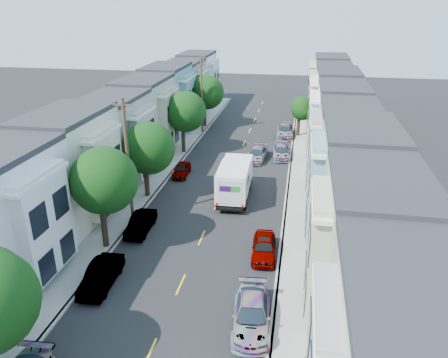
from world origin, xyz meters
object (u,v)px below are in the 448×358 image
Objects in this scene: parked_right_a at (252,315)px; parked_right_d at (285,131)px; tree_far_r at (302,109)px; parked_right_c at (281,152)px; tree_e at (206,92)px; lead_sedan at (257,154)px; tree_b at (103,181)px; fedex_truck at (235,179)px; parked_left_d at (181,170)px; utility_pole_near at (128,161)px; tree_d at (185,112)px; utility_pole_far at (202,95)px; tree_c at (148,148)px; parked_right_b at (264,247)px; parked_left_b at (101,276)px; parked_left_c at (141,224)px.

parked_right_d is at bearing 84.93° from parked_right_a.
parked_right_c is (-1.99, -8.94, -3.04)m from tree_far_r.
lead_sedan is (8.57, -12.70, -4.24)m from tree_e.
parked_right_c is (0.00, 28.61, -0.07)m from parked_right_a.
parked_right_a is (-1.99, -37.55, -2.97)m from tree_far_r.
tree_b is at bearing -111.40° from parked_right_d.
parked_left_d is at bearing 142.91° from fedex_truck.
lead_sedan is at bearing 62.14° from utility_pole_near.
fedex_truck is at bearing 96.99° from parked_right_a.
utility_pole_near is (0.00, -17.29, 0.18)m from tree_d.
tree_e is 1.59× the size of lead_sedan.
tree_d is at bearing -144.87° from tree_far_r.
utility_pole_far is 1.45× the size of fedex_truck.
tree_c is 0.97× the size of tree_e.
tree_b is 0.77× the size of utility_pole_near.
tree_far_r is at bearing 72.47° from lead_sedan.
tree_far_r is 1.20× the size of parked_right_b.
tree_b is at bearing -90.00° from tree_e.
utility_pole_far is (0.00, 21.49, 0.43)m from tree_c.
parked_right_c is at bearing -91.35° from parked_right_d.
parked_right_a reaches higher than lead_sedan.
tree_d is 1.39× the size of tree_far_r.
utility_pole_far is 2.56× the size of parked_left_d.
tree_b reaches higher than parked_left_d.
tree_e is at bearing 169.95° from tree_far_r.
utility_pole_near reaches higher than parked_right_b.
parked_left_d is (0.00, 19.08, -0.10)m from parked_left_b.
tree_b is 15.46m from parked_left_d.
parked_right_b is (-1.99, -30.27, -3.00)m from tree_far_r.
parked_right_a is at bearing -44.91° from parked_left_c.
lead_sedan is 0.91× the size of parked_right_d.
parked_right_d is at bearing 38.36° from tree_d.
tree_e is at bearing 164.82° from parked_right_d.
tree_far_r is (13.20, 22.06, -1.01)m from tree_c.
tree_c is 21.49m from utility_pole_far.
utility_pole_far is 38.89m from parked_right_a.
fedex_truck is at bearing 36.69° from utility_pole_near.
parked_right_d is (9.80, 27.99, 0.06)m from parked_left_c.
fedex_truck is at bearing 8.78° from tree_c.
tree_far_r reaches higher than parked_left_b.
parked_right_b is at bearing -71.04° from tree_e.
tree_d is at bearing 90.00° from tree_b.
tree_e reaches higher than parked_right_a.
tree_c is at bearing 140.44° from parked_right_b.
tree_b is at bearing -179.03° from parked_right_b.
tree_b reaches higher than tree_far_r.
tree_e is at bearing 90.73° from parked_left_c.
parked_right_b is (11.20, -32.61, -4.21)m from tree_e.
utility_pole_near is 2.02× the size of parked_right_a.
lead_sedan is 26.17m from parked_left_b.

